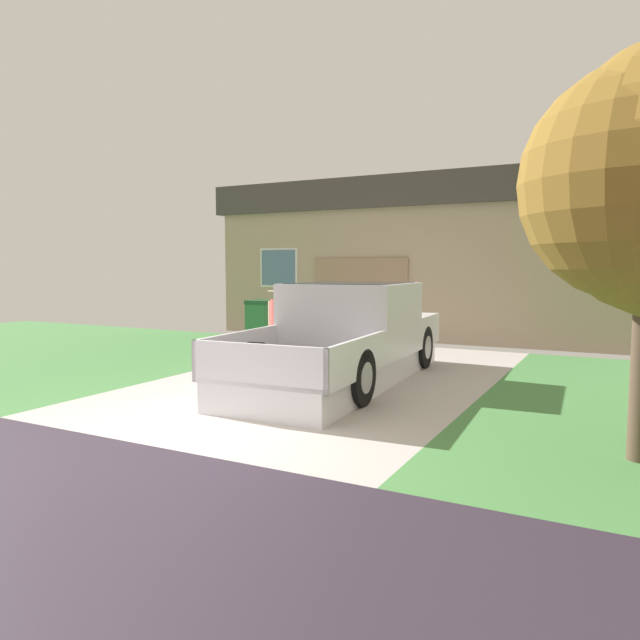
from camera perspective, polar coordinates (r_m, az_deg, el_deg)
pickup_truck at (r=10.13m, az=3.02°, el=-1.59°), size 2.31×5.69×1.66m
person_with_hat at (r=10.75m, az=-4.03°, el=-0.12°), size 0.48×0.40×1.59m
handbag at (r=10.79m, az=-5.49°, el=-4.41°), size 0.36×0.17×0.43m
house_with_garage at (r=18.46m, az=11.20°, el=5.85°), size 11.40×7.02×4.29m
wheeled_trash_bin at (r=14.79m, az=-5.67°, el=-0.00°), size 0.60×0.72×1.10m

